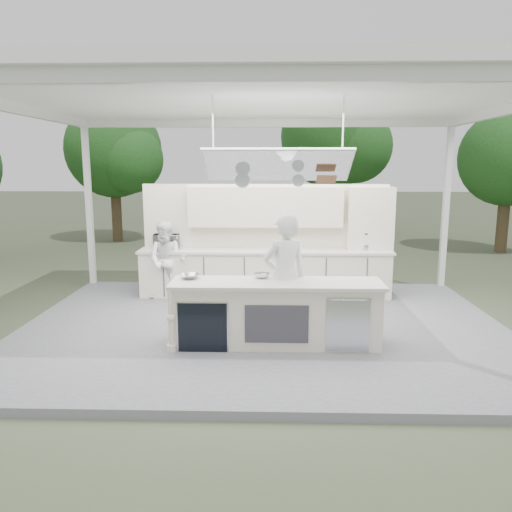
{
  "coord_description": "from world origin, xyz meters",
  "views": [
    {
      "loc": [
        0.1,
        -8.0,
        2.75
      ],
      "look_at": [
        -0.14,
        0.4,
        1.21
      ],
      "focal_mm": 35.0,
      "sensor_mm": 36.0,
      "label": 1
    }
  ],
  "objects_px": {
    "demo_island": "(275,313)",
    "back_counter": "(265,273)",
    "head_chef": "(285,278)",
    "sous_chef": "(167,261)"
  },
  "relations": [
    {
      "from": "demo_island",
      "to": "back_counter",
      "type": "height_order",
      "value": "same"
    },
    {
      "from": "head_chef",
      "to": "demo_island",
      "type": "bearing_deg",
      "value": 36.3
    },
    {
      "from": "demo_island",
      "to": "back_counter",
      "type": "bearing_deg",
      "value": 93.63
    },
    {
      "from": "head_chef",
      "to": "back_counter",
      "type": "bearing_deg",
      "value": -104.71
    },
    {
      "from": "back_counter",
      "to": "head_chef",
      "type": "height_order",
      "value": "head_chef"
    },
    {
      "from": "head_chef",
      "to": "sous_chef",
      "type": "height_order",
      "value": "head_chef"
    },
    {
      "from": "demo_island",
      "to": "sous_chef",
      "type": "bearing_deg",
      "value": 130.42
    },
    {
      "from": "head_chef",
      "to": "sous_chef",
      "type": "xyz_separation_m",
      "value": [
        -2.24,
        2.23,
        -0.19
      ]
    },
    {
      "from": "back_counter",
      "to": "sous_chef",
      "type": "bearing_deg",
      "value": -169.66
    },
    {
      "from": "demo_island",
      "to": "head_chef",
      "type": "height_order",
      "value": "head_chef"
    }
  ]
}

